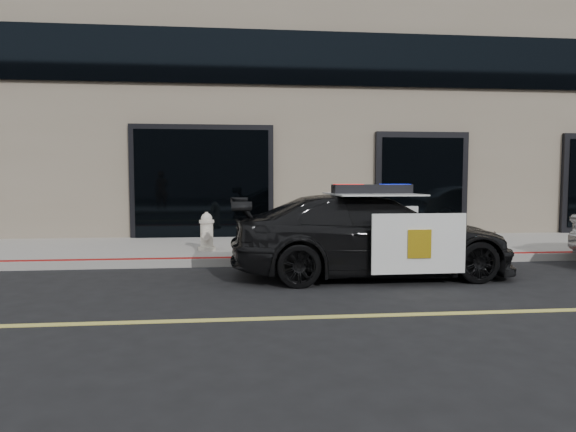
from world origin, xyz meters
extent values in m
plane|color=black|center=(0.00, 0.00, 0.00)|extent=(120.00, 120.00, 0.00)
cube|color=gray|center=(0.00, 5.25, 0.07)|extent=(60.00, 3.50, 0.15)
cube|color=#756856|center=(0.00, 10.50, 6.00)|extent=(60.00, 7.00, 12.00)
imported|color=black|center=(1.97, 2.40, 0.66)|extent=(1.98, 4.60, 1.32)
cube|color=white|center=(2.42, 1.46, 0.64)|extent=(1.41, 0.05, 0.88)
cube|color=white|center=(2.40, 3.35, 0.64)|extent=(1.41, 0.05, 0.88)
cube|color=white|center=(1.97, 2.40, 1.33)|extent=(1.34, 1.60, 0.02)
cube|color=gold|center=(2.42, 1.43, 0.64)|extent=(0.35, 0.02, 0.42)
cube|color=black|center=(1.97, 2.40, 1.41)|extent=(1.27, 0.35, 0.15)
cube|color=red|center=(1.59, 2.39, 1.42)|extent=(0.44, 0.29, 0.14)
cube|color=#0C19CC|center=(2.35, 2.40, 1.42)|extent=(0.44, 0.29, 0.14)
cylinder|color=beige|center=(-0.78, 4.57, 0.19)|extent=(0.35, 0.35, 0.08)
cylinder|color=beige|center=(-0.78, 4.57, 0.47)|extent=(0.25, 0.25, 0.48)
cylinder|color=beige|center=(-0.78, 4.57, 0.73)|extent=(0.30, 0.30, 0.06)
sphere|color=beige|center=(-0.78, 4.57, 0.78)|extent=(0.22, 0.22, 0.22)
cylinder|color=beige|center=(-0.78, 4.57, 0.88)|extent=(0.07, 0.07, 0.07)
cylinder|color=beige|center=(-0.78, 4.73, 0.53)|extent=(0.13, 0.12, 0.13)
cylinder|color=beige|center=(-0.78, 4.40, 0.53)|extent=(0.13, 0.12, 0.13)
cylinder|color=beige|center=(-0.78, 4.37, 0.47)|extent=(0.16, 0.13, 0.16)
camera|label=1|loc=(-0.23, -5.68, 1.59)|focal=32.00mm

